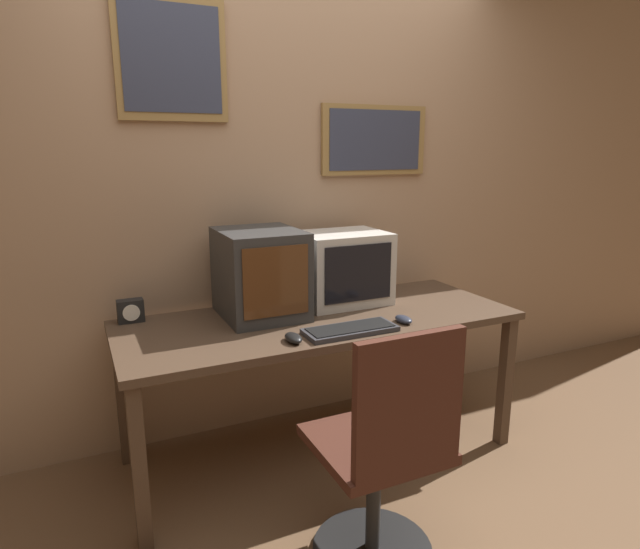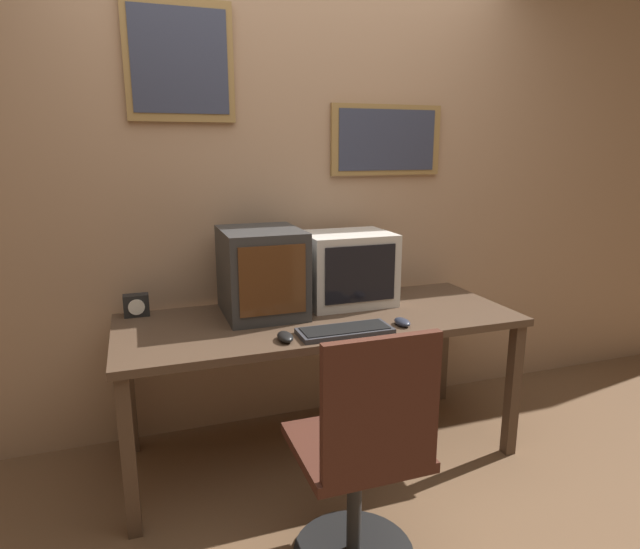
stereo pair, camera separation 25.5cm
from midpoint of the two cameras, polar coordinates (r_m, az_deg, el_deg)
The scene contains 10 objects.
ground_plane at distance 2.40m, azimuth 4.62°, elevation -26.40°, with size 14.00×14.00×0.00m, color brown.
wall_back at distance 2.94m, azimuth -6.54°, elevation 8.85°, with size 8.00×0.08×2.60m.
desk at distance 2.63m, azimuth -2.79°, elevation -6.01°, with size 1.92×0.75×0.73m.
monitor_left at distance 2.61m, azimuth -9.20°, elevation 0.09°, with size 0.38×0.44×0.42m.
monitor_right at distance 2.80m, azimuth -0.22°, elevation 0.71°, with size 0.45×0.36×0.37m.
keyboard_main at distance 2.38m, azimuth 0.19°, elevation -5.96°, with size 0.42×0.17×0.03m.
mouse_near_keyboard at distance 2.53m, azimuth 6.05°, elevation -4.82°, with size 0.06×0.11×0.03m.
mouse_far_corner at distance 2.28m, azimuth -6.09°, elevation -6.80°, with size 0.06×0.12×0.04m.
desk_clock at distance 2.71m, azimuth -22.14°, elevation -3.66°, with size 0.12×0.07×0.11m.
office_chair at distance 2.04m, azimuth 3.08°, elevation -19.70°, with size 0.46×0.46×0.96m.
Camera 1 is at (-1.06, -1.54, 1.53)m, focal length 30.00 mm.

